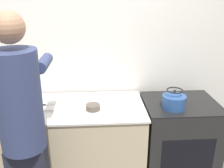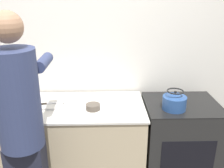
{
  "view_description": "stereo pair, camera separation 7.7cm",
  "coord_description": "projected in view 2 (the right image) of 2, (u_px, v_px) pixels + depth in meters",
  "views": [
    {
      "loc": [
        0.06,
        -1.8,
        1.9
      ],
      "look_at": [
        0.19,
        0.23,
        1.14
      ],
      "focal_mm": 40.0,
      "sensor_mm": 36.0,
      "label": 1
    },
    {
      "loc": [
        0.14,
        -1.8,
        1.9
      ],
      "look_at": [
        0.19,
        0.23,
        1.14
      ],
      "focal_mm": 40.0,
      "sensor_mm": 36.0,
      "label": 2
    }
  ],
  "objects": [
    {
      "name": "person",
      "position": [
        22.0,
        127.0,
        1.78
      ],
      "size": [
        0.35,
        0.59,
        1.8
      ],
      "color": "#212334",
      "rests_on": "ground_plane"
    },
    {
      "name": "bowl_prep",
      "position": [
        93.0,
        107.0,
        2.25
      ],
      "size": [
        0.13,
        0.13,
        0.05
      ],
      "color": "brown",
      "rests_on": "counter"
    },
    {
      "name": "oven",
      "position": [
        178.0,
        145.0,
        2.48
      ],
      "size": [
        0.68,
        0.58,
        0.92
      ],
      "color": "black",
      "rests_on": "ground_plane"
    },
    {
      "name": "cutting_board",
      "position": [
        47.0,
        105.0,
        2.33
      ],
      "size": [
        0.28,
        0.2,
        0.02
      ],
      "color": "silver",
      "rests_on": "counter"
    },
    {
      "name": "counter",
      "position": [
        57.0,
        146.0,
        2.49
      ],
      "size": [
        1.7,
        0.68,
        0.89
      ],
      "color": "#C6B28E",
      "rests_on": "ground_plane"
    },
    {
      "name": "wall_back",
      "position": [
        92.0,
        53.0,
        2.56
      ],
      "size": [
        8.0,
        0.05,
        2.6
      ],
      "color": "white",
      "rests_on": "ground_plane"
    },
    {
      "name": "kettle",
      "position": [
        174.0,
        101.0,
        2.18
      ],
      "size": [
        0.21,
        0.21,
        0.18
      ],
      "color": "#284C8C",
      "rests_on": "oven"
    },
    {
      "name": "knife",
      "position": [
        49.0,
        103.0,
        2.33
      ],
      "size": [
        0.26,
        0.09,
        0.01
      ],
      "rotation": [
        0.0,
        0.0,
        0.23
      ],
      "color": "silver",
      "rests_on": "cutting_board"
    }
  ]
}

